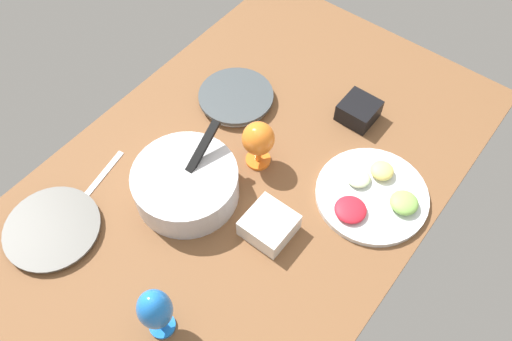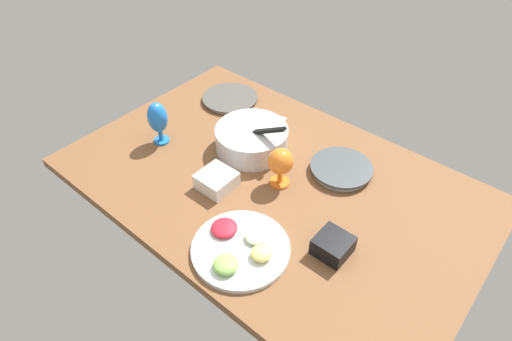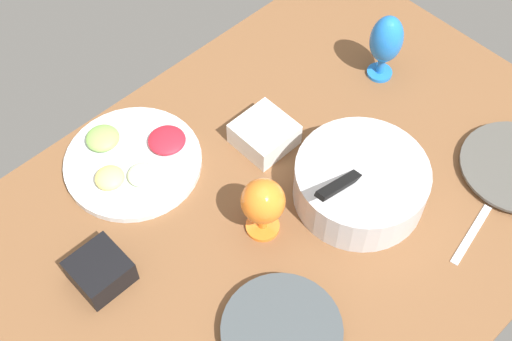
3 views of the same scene
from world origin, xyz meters
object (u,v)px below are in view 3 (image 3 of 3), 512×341
Objects in this scene: mixing_bowl at (361,182)px; square_bowl_white at (264,133)px; hurricane_glass_orange at (263,203)px; square_bowl_black at (100,270)px; hurricane_glass_blue at (386,41)px; dinner_plate_right at (282,331)px; fruit_platter at (132,160)px.

square_bowl_white is (4.91, -26.22, -2.01)cm from mixing_bowl.
square_bowl_black is (33.51, -14.76, -6.70)cm from hurricane_glass_orange.
hurricane_glass_blue reaches higher than hurricane_glass_orange.
dinner_plate_right is 1.52× the size of hurricane_glass_orange.
square_bowl_white is (-31.88, -37.98, 1.92)cm from dinner_plate_right.
mixing_bowl reaches higher than square_bowl_white.
hurricane_glass_orange is (-14.74, -20.79, 8.71)cm from dinner_plate_right.
fruit_platter is at bearing -94.72° from dinner_plate_right.
mixing_bowl is 0.96× the size of fruit_platter.
fruit_platter is (32.24, -43.37, -4.02)cm from mixing_bowl.
square_bowl_white is at bearing -130.02° from dinner_plate_right.
hurricane_glass_orange reaches higher than square_bowl_white.
hurricane_glass_blue is at bearing -167.24° from hurricane_glass_orange.
square_bowl_white is (-17.15, -17.19, -6.79)cm from hurricane_glass_orange.
hurricane_glass_blue reaches higher than square_bowl_black.
square_bowl_black is at bearing -62.16° from dinner_plate_right.
fruit_platter is at bearing -73.48° from hurricane_glass_orange.
hurricane_glass_blue is 39.16cm from square_bowl_white.
hurricane_glass_orange is (-10.19, 34.34, 8.80)cm from fruit_platter.
hurricane_glass_blue is at bearing 172.94° from square_bowl_white.
hurricane_glass_orange is 56.54cm from hurricane_glass_blue.
hurricane_glass_orange reaches higher than square_bowl_black.
hurricane_glass_blue is 89.04cm from square_bowl_black.
dinner_plate_right is 2.21× the size of square_bowl_black.
square_bowl_black is (55.57, -23.78, -1.92)cm from mixing_bowl.
square_bowl_white is at bearing 147.89° from fruit_platter.
hurricane_glass_blue reaches higher than dinner_plate_right.
hurricane_glass_orange is 1.26× the size of square_bowl_white.
square_bowl_black is at bearing 40.03° from fruit_platter.
fruit_platter is 1.69× the size of hurricane_glass_blue.
square_bowl_white reaches higher than dinner_plate_right.
square_bowl_white is at bearing -177.25° from square_bowl_black.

